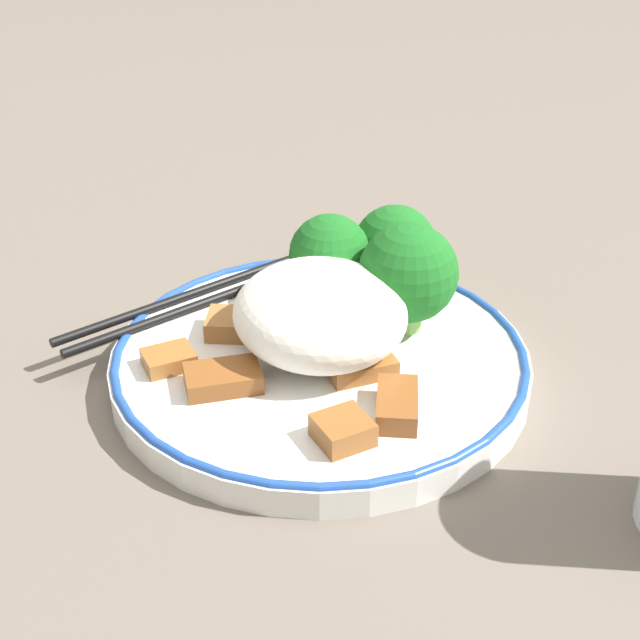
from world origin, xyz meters
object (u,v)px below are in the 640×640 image
Objects in this scene: plate at (320,361)px; broccoli_back_left at (408,274)px; chopsticks at (232,286)px; broccoli_back_right at (330,256)px; broccoli_back_center at (395,248)px.

broccoli_back_left reaches higher than plate.
broccoli_back_right is at bearing 39.18° from chopsticks.
broccoli_back_left reaches higher than broccoli_back_right.
plate is 0.09m from broccoli_back_center.
chopsticks is (-0.09, -0.01, 0.01)m from plate.
broccoli_back_left reaches higher than chopsticks.
chopsticks is at bearing -125.82° from broccoli_back_center.
chopsticks is at bearing -140.82° from broccoli_back_right.
broccoli_back_center is at bearing 54.18° from chopsticks.
broccoli_back_left is at bearing -27.40° from broccoli_back_center.
plate is 3.63× the size of broccoli_back_left.
broccoli_back_left reaches higher than broccoli_back_center.
broccoli_back_left is at bearing 25.24° from broccoli_back_right.
broccoli_back_center reaches higher than chopsticks.
broccoli_back_left is 1.12× the size of broccoli_back_center.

